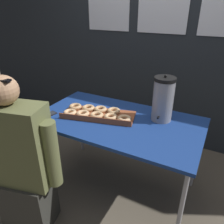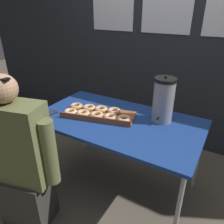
{
  "view_description": "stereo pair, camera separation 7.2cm",
  "coord_description": "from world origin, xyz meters",
  "px_view_note": "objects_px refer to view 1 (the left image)",
  "views": [
    {
      "loc": [
        0.73,
        -1.49,
        1.65
      ],
      "look_at": [
        -0.06,
        0.0,
        0.82
      ],
      "focal_mm": 35.0,
      "sensor_mm": 36.0,
      "label": 1
    },
    {
      "loc": [
        0.79,
        -1.46,
        1.65
      ],
      "look_at": [
        -0.06,
        0.0,
        0.82
      ],
      "focal_mm": 35.0,
      "sensor_mm": 36.0,
      "label": 2
    }
  ],
  "objects_px": {
    "donut_box": "(97,113)",
    "coffee_urn": "(163,99)",
    "cell_phone": "(48,115)",
    "person_seated": "(21,164)"
  },
  "relations": [
    {
      "from": "cell_phone",
      "to": "donut_box",
      "type": "bearing_deg",
      "value": 39.13
    },
    {
      "from": "donut_box",
      "to": "person_seated",
      "type": "xyz_separation_m",
      "value": [
        -0.26,
        -0.66,
        -0.19
      ]
    },
    {
      "from": "donut_box",
      "to": "person_seated",
      "type": "distance_m",
      "value": 0.74
    },
    {
      "from": "donut_box",
      "to": "coffee_urn",
      "type": "distance_m",
      "value": 0.59
    },
    {
      "from": "donut_box",
      "to": "cell_phone",
      "type": "height_order",
      "value": "donut_box"
    },
    {
      "from": "donut_box",
      "to": "coffee_urn",
      "type": "relative_size",
      "value": 1.71
    },
    {
      "from": "donut_box",
      "to": "cell_phone",
      "type": "relative_size",
      "value": 4.15
    },
    {
      "from": "coffee_urn",
      "to": "cell_phone",
      "type": "bearing_deg",
      "value": -156.56
    },
    {
      "from": "donut_box",
      "to": "cell_phone",
      "type": "bearing_deg",
      "value": -166.89
    },
    {
      "from": "donut_box",
      "to": "cell_phone",
      "type": "xyz_separation_m",
      "value": [
        -0.39,
        -0.2,
        -0.02
      ]
    }
  ]
}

